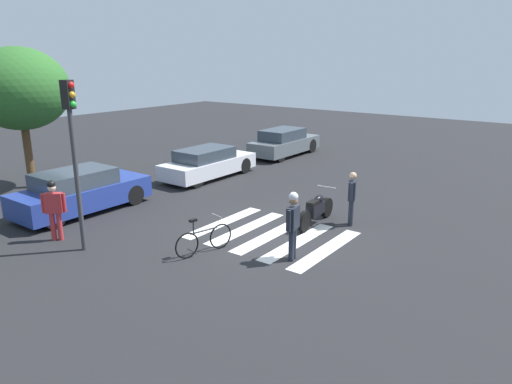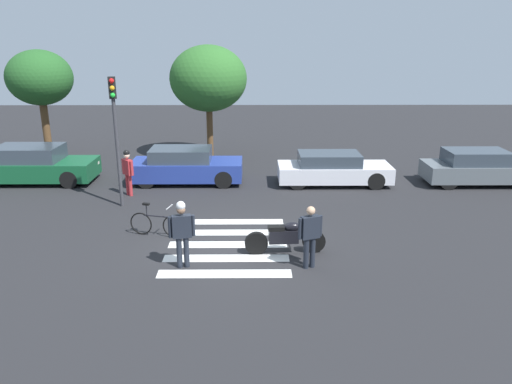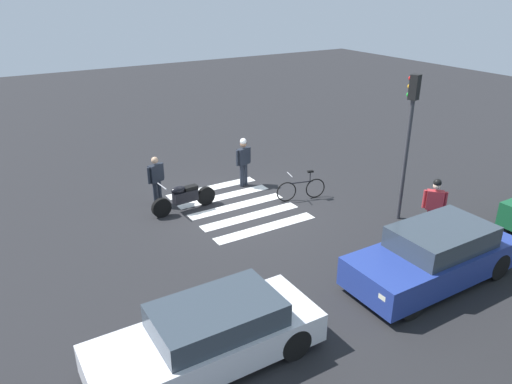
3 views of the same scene
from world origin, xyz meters
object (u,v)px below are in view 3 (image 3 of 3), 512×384
officer_on_foot (156,178)px  officer_by_motorcycle (243,159)px  pedestrian_bystander (434,203)px  car_white_van (209,336)px  police_motorcycle (184,198)px  traffic_light_pole (409,126)px  car_blue_hatchback (434,256)px  leaning_bicycle (301,189)px

officer_on_foot → officer_by_motorcycle: (-3.22, 0.06, 0.09)m
pedestrian_bystander → car_white_van: pedestrian_bystander is taller
police_motorcycle → car_white_van: (2.32, 6.54, 0.17)m
traffic_light_pole → pedestrian_bystander: bearing=91.5°
police_motorcycle → pedestrian_bystander: bearing=136.6°
car_blue_hatchback → car_white_van: 5.89m
officer_by_motorcycle → officer_on_foot: bearing=-1.0°
officer_by_motorcycle → leaning_bicycle: bearing=116.9°
car_white_van → leaning_bicycle: bearing=-138.5°
leaning_bicycle → pedestrian_bystander: bearing=114.1°
car_white_van → traffic_light_pole: traffic_light_pole is taller
leaning_bicycle → traffic_light_pole: size_ratio=0.38×
pedestrian_bystander → traffic_light_pole: bearing=-88.5°
car_blue_hatchback → traffic_light_pole: size_ratio=1.00×
officer_by_motorcycle → car_white_van: size_ratio=0.40×
car_blue_hatchback → pedestrian_bystander: bearing=-139.0°
police_motorcycle → leaning_bicycle: (-3.70, 1.22, -0.07)m
leaning_bicycle → police_motorcycle: bearing=-18.3°
police_motorcycle → car_white_van: 6.94m
police_motorcycle → pedestrian_bystander: (-5.46, 5.16, 0.54)m
officer_by_motorcycle → car_blue_hatchback: (-0.91, 7.64, -0.34)m
officer_on_foot → car_blue_hatchback: (-4.12, 7.69, -0.25)m
officer_on_foot → pedestrian_bystander: (-6.02, 6.04, 0.05)m
leaning_bicycle → car_white_van: bearing=41.5°
pedestrian_bystander → traffic_light_pole: size_ratio=0.39×
officer_by_motorcycle → pedestrian_bystander: size_ratio=1.03×
officer_on_foot → car_white_van: size_ratio=0.37×
car_white_van → car_blue_hatchback: bearing=177.4°
pedestrian_bystander → traffic_light_pole: (0.03, -1.22, 1.96)m
officer_on_foot → traffic_light_pole: 7.95m
officer_on_foot → officer_by_motorcycle: officer_by_motorcycle is taller
pedestrian_bystander → officer_on_foot: bearing=-45.1°
pedestrian_bystander → police_motorcycle: bearing=-43.4°
leaning_bicycle → officer_on_foot: size_ratio=1.02×
officer_by_motorcycle → car_white_van: bearing=56.0°
police_motorcycle → pedestrian_bystander: size_ratio=1.28×
officer_by_motorcycle → pedestrian_bystander: bearing=115.1°
officer_on_foot → police_motorcycle: bearing=122.3°
leaning_bicycle → car_blue_hatchback: car_blue_hatchback is taller
officer_by_motorcycle → traffic_light_pole: size_ratio=0.40×
officer_by_motorcycle → car_blue_hatchback: officer_by_motorcycle is taller
car_blue_hatchback → traffic_light_pole: traffic_light_pole is taller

